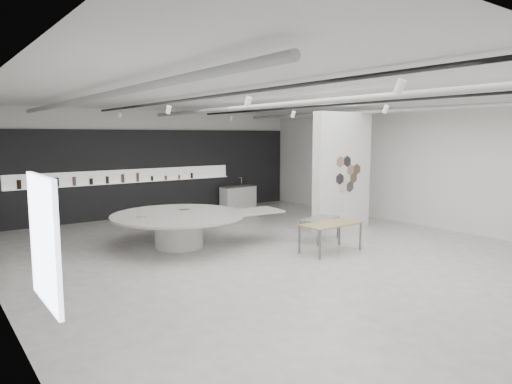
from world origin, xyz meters
TOP-DOWN VIEW (x-y plane):
  - room at (-0.09, -0.00)m, footprint 12.02×14.02m
  - back_wall_display at (-0.08, 6.93)m, footprint 11.80×0.27m
  - partition_column at (3.50, 1.00)m, footprint 2.20×0.38m
  - display_island at (-1.55, 1.91)m, footprint 4.60×3.85m
  - sample_table_wood at (1.18, -0.79)m, footprint 1.57×0.82m
  - sample_table_stone at (1.84, 0.27)m, footprint 1.35×0.93m
  - kitchen_counter at (3.39, 6.50)m, footprint 1.54×0.68m

SIDE VIEW (x-z plane):
  - kitchen_counter at x=3.39m, z-range -0.17..1.02m
  - display_island at x=-1.55m, z-range 0.13..1.02m
  - sample_table_stone at x=1.84m, z-range 0.26..0.89m
  - sample_table_wood at x=1.18m, z-range 0.31..1.04m
  - back_wall_display at x=-0.08m, z-range -0.01..3.09m
  - partition_column at x=3.50m, z-range 0.00..3.60m
  - room at x=-0.09m, z-range 0.16..3.98m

